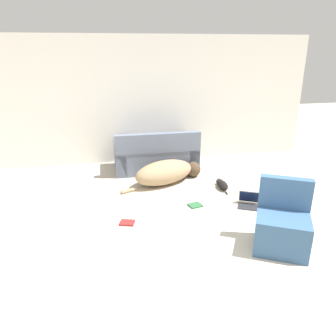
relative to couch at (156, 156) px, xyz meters
The scene contains 9 objects.
ground_plane 3.32m from the couch, 91.77° to the right, with size 20.00×20.00×0.00m, color #BCB29E.
wall_back 1.18m from the couch, 99.52° to the left, with size 7.06×0.06×2.57m.
couch is the anchor object (origin of this frame).
dog 0.77m from the couch, 84.58° to the right, with size 1.60×0.89×0.43m.
cat 1.55m from the couch, 50.49° to the right, with size 0.16×0.50×0.14m.
laptop_open 2.23m from the couch, 58.38° to the right, with size 0.43×0.42×0.22m.
book_red 2.24m from the couch, 109.96° to the right, with size 0.24×0.21×0.02m.
book_green 1.81m from the couch, 79.42° to the right, with size 0.23×0.21×0.02m.
side_chair 3.21m from the couch, 70.95° to the right, with size 0.82×0.80×0.85m.
Camera 1 is at (-0.90, -2.86, 2.33)m, focal length 35.00 mm.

